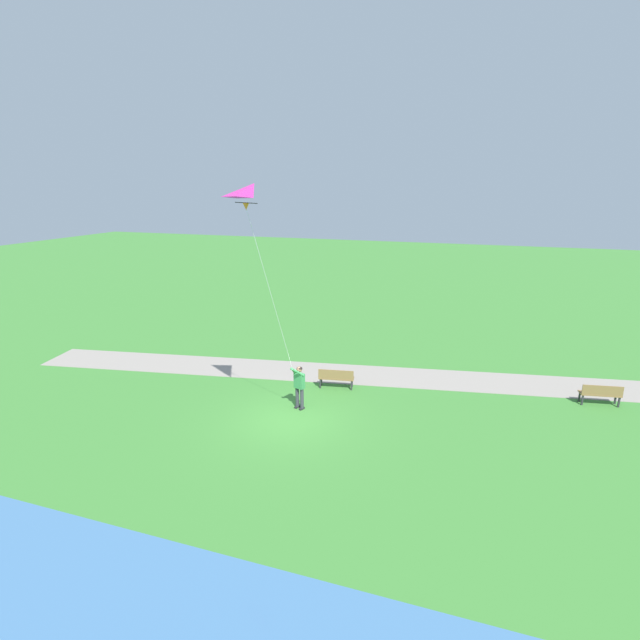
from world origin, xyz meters
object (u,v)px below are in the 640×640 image
flying_kite (254,199)px  park_bench_far_walkway (601,393)px  park_bench_near_walkway (336,377)px  person_kite_flyer (299,384)px

flying_kite → park_bench_far_walkway: flying_kite is taller
park_bench_near_walkway → park_bench_far_walkway: size_ratio=1.00×
person_kite_flyer → park_bench_near_walkway: (-2.31, 0.80, -0.54)m
person_kite_flyer → park_bench_near_walkway: person_kite_flyer is taller
person_kite_flyer → flying_kite: 7.25m
person_kite_flyer → flying_kite: size_ratio=0.28×
flying_kite → park_bench_near_walkway: 8.75m
flying_kite → park_bench_near_walkway: (-4.32, 1.46, -7.47)m
person_kite_flyer → park_bench_far_walkway: (-4.05, 11.16, -0.54)m
park_bench_near_walkway → flying_kite: bearing=-18.6°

